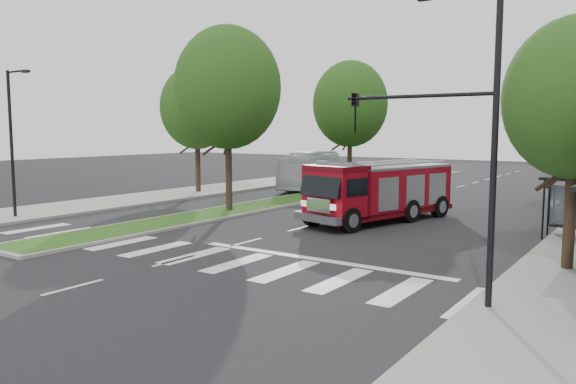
% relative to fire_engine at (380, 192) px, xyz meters
% --- Properties ---
extents(ground, '(140.00, 140.00, 0.00)m').
position_rel_fire_engine_xyz_m(ground, '(-2.20, -7.87, -1.49)').
color(ground, black).
rests_on(ground, ground).
extents(sidewalk_left, '(5.00, 80.00, 0.15)m').
position_rel_fire_engine_xyz_m(sidewalk_left, '(-16.70, 2.13, -1.42)').
color(sidewalk_left, gray).
rests_on(sidewalk_left, ground).
extents(median, '(3.00, 50.00, 0.15)m').
position_rel_fire_engine_xyz_m(median, '(-8.20, 10.13, -1.41)').
color(median, gray).
rests_on(median, ground).
extents(tree_right_near, '(4.40, 4.40, 8.05)m').
position_rel_fire_engine_xyz_m(tree_right_near, '(9.30, -5.87, 4.02)').
color(tree_right_near, black).
rests_on(tree_right_near, ground).
extents(tree_median_near, '(5.80, 5.80, 10.16)m').
position_rel_fire_engine_xyz_m(tree_median_near, '(-8.20, -1.87, 5.32)').
color(tree_median_near, black).
rests_on(tree_median_near, ground).
extents(tree_median_far, '(5.60, 5.60, 9.72)m').
position_rel_fire_engine_xyz_m(tree_median_far, '(-8.20, 12.13, 5.00)').
color(tree_median_far, black).
rests_on(tree_median_far, ground).
extents(tree_left_mid, '(5.20, 5.20, 9.16)m').
position_rel_fire_engine_xyz_m(tree_left_mid, '(-16.20, 4.13, 4.67)').
color(tree_left_mid, black).
rests_on(tree_left_mid, ground).
extents(streetlight_right_near, '(4.08, 0.22, 8.00)m').
position_rel_fire_engine_xyz_m(streetlight_right_near, '(7.41, -11.37, 3.18)').
color(streetlight_right_near, black).
rests_on(streetlight_right_near, ground).
extents(streetlight_left_near, '(1.90, 0.20, 7.50)m').
position_rel_fire_engine_xyz_m(streetlight_left_near, '(-15.56, -9.87, 2.70)').
color(streetlight_left_near, black).
rests_on(streetlight_left_near, ground).
extents(fire_engine, '(4.79, 9.34, 3.11)m').
position_rel_fire_engine_xyz_m(fire_engine, '(0.00, 0.00, 0.00)').
color(fire_engine, '#52040C').
rests_on(fire_engine, ground).
extents(city_bus, '(5.31, 10.56, 2.87)m').
position_rel_fire_engine_xyz_m(city_bus, '(-11.45, 11.86, -0.05)').
color(city_bus, '#BBBCC0').
rests_on(city_bus, ground).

